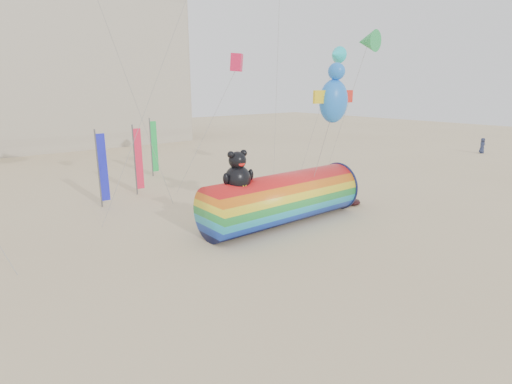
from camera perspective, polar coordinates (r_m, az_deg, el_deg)
ground at (r=20.57m, az=1.55°, el=-7.54°), size 160.00×160.00×0.00m
windsock_assembly at (r=23.34m, az=3.79°, el=-0.77°), size 10.24×3.12×4.72m
kite_handler at (r=27.75m, az=10.46°, el=0.06°), size 0.76×0.74×1.77m
fabric_bundle at (r=27.81m, az=12.78°, el=-1.54°), size 2.62×1.35×0.41m
festival_banners at (r=31.99m, az=-17.09°, el=4.81°), size 7.48×6.99×5.20m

